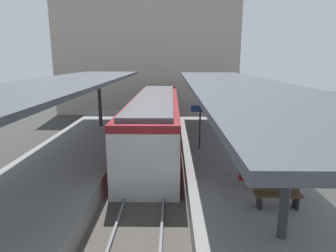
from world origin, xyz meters
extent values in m
plane|color=#383835|center=(0.00, 0.00, 0.00)|extent=(80.00, 80.00, 0.00)
cube|color=gray|center=(-3.80, 0.00, 0.50)|extent=(4.40, 28.00, 1.00)
cube|color=gray|center=(3.80, 0.00, 0.50)|extent=(4.40, 28.00, 1.00)
cube|color=#4C4742|center=(0.00, 0.00, 0.10)|extent=(3.20, 28.00, 0.20)
cube|color=slate|center=(-0.72, 0.00, 0.27)|extent=(0.08, 28.00, 0.14)
cube|color=slate|center=(0.72, 0.00, 0.27)|extent=(0.08, 28.00, 0.14)
cube|color=maroon|center=(0.00, 6.33, 1.65)|extent=(2.70, 15.68, 2.90)
cube|color=silver|center=(0.00, -1.54, 1.50)|extent=(2.65, 0.08, 2.60)
cube|color=black|center=(-1.37, 6.33, 2.00)|extent=(0.04, 14.43, 0.76)
cube|color=black|center=(1.37, 6.33, 2.00)|extent=(0.04, 14.43, 0.76)
cube|color=#515156|center=(0.00, 6.33, 3.20)|extent=(2.16, 14.90, 0.20)
cylinder|color=#333335|center=(-3.80, 7.70, 2.66)|extent=(0.24, 0.24, 3.31)
cube|color=#3D4247|center=(-3.80, 1.40, 4.39)|extent=(4.18, 21.00, 0.16)
cylinder|color=#333335|center=(3.80, -4.90, 2.63)|extent=(0.24, 0.24, 3.26)
cylinder|color=#333335|center=(3.80, 7.70, 2.63)|extent=(0.24, 0.24, 3.26)
cube|color=#3D4247|center=(3.80, 1.40, 4.34)|extent=(4.18, 21.00, 0.16)
cube|color=black|center=(3.66, -3.40, 1.20)|extent=(0.08, 0.32, 0.40)
cube|color=black|center=(4.76, -3.40, 1.20)|extent=(0.08, 0.32, 0.40)
cube|color=#4C3823|center=(4.21, -3.40, 1.43)|extent=(1.40, 0.40, 0.06)
cube|color=#4C3823|center=(4.21, -3.22, 1.66)|extent=(1.40, 0.06, 0.40)
cylinder|color=#262628|center=(2.41, 2.56, 2.10)|extent=(0.08, 0.08, 2.20)
cube|color=navy|center=(2.41, 2.56, 3.05)|extent=(0.90, 0.06, 0.32)
cylinder|color=maroon|center=(3.77, -1.22, 1.40)|extent=(0.44, 0.44, 0.80)
cylinder|color=#232328|center=(4.96, -0.56, 1.39)|extent=(0.28, 0.28, 0.79)
cylinder|color=#232328|center=(4.96, -0.56, 2.12)|extent=(0.36, 0.36, 0.67)
sphere|color=tan|center=(4.96, -0.56, 2.57)|extent=(0.22, 0.22, 0.22)
cylinder|color=#998460|center=(3.89, -2.06, 1.46)|extent=(0.28, 0.28, 0.91)
cylinder|color=#7A337A|center=(3.89, -2.06, 2.19)|extent=(0.36, 0.36, 0.56)
sphere|color=beige|center=(3.89, -2.06, 2.59)|extent=(0.22, 0.22, 0.22)
cube|color=#A89E8E|center=(-1.50, 20.00, 5.50)|extent=(18.00, 6.00, 11.00)
camera|label=1|loc=(1.03, -11.50, 5.36)|focal=31.17mm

